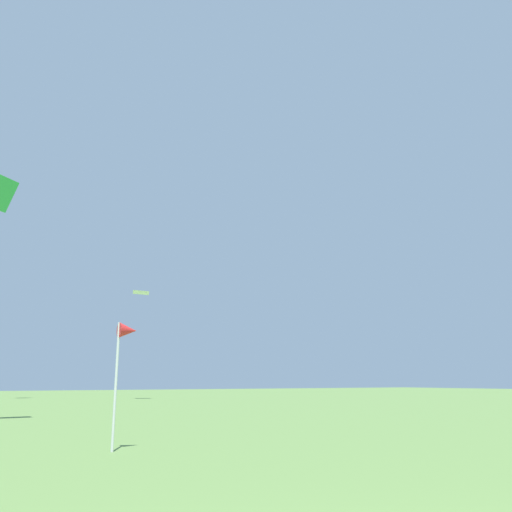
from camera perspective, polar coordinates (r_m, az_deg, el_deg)
name	(u,v)px	position (r m, az deg, el deg)	size (l,w,h in m)	color
distant_kite_green_overhead_distant	(1,193)	(15.88, -25.48, 6.03)	(0.79, 0.82, 1.10)	green
distant_kite_white_mid_right	(141,292)	(31.20, -12.11, -3.74)	(1.21, 1.21, 0.20)	white
marker_flag	(126,339)	(8.72, -13.66, -8.57)	(0.30, 0.24, 1.92)	silver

